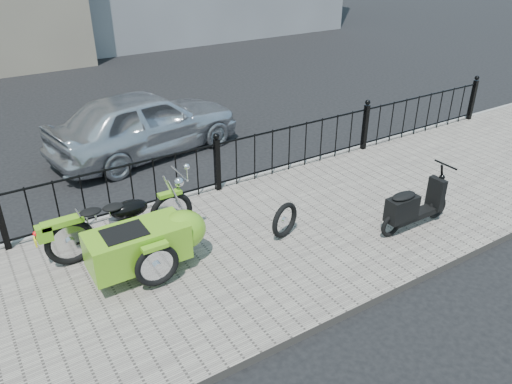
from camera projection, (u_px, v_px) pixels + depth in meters
ground at (257, 227)px, 8.06m from camera, size 120.00×120.00×0.00m
sidewalk at (274, 239)px, 7.66m from camera, size 30.00×3.80×0.12m
curb at (215, 189)px, 9.11m from camera, size 30.00×0.10×0.12m
iron_fence at (217, 166)px, 8.76m from camera, size 14.11×0.11×1.08m
motorcycle_sidecar at (146, 236)px, 6.74m from camera, size 2.28×1.48×0.98m
scooter at (412, 207)px, 7.64m from camera, size 1.42×0.41×0.96m
spare_tire at (285, 220)px, 7.48m from camera, size 0.56×0.25×0.56m
sedan_car at (145, 123)px, 10.39m from camera, size 4.28×2.32×1.38m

